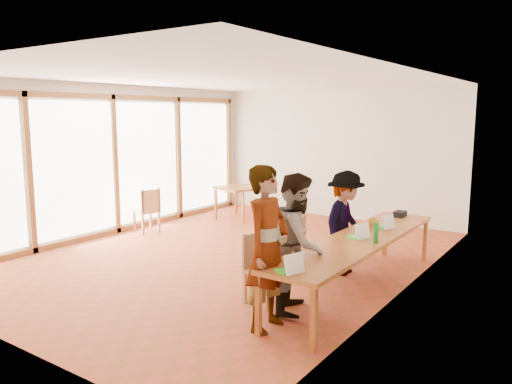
% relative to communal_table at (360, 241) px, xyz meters
% --- Properties ---
extents(ground, '(8.00, 8.00, 0.00)m').
position_rel_communal_table_xyz_m(ground, '(-2.50, 0.40, -0.70)').
color(ground, '#AD422A').
rests_on(ground, ground).
extents(wall_back, '(6.00, 0.10, 3.00)m').
position_rel_communal_table_xyz_m(wall_back, '(-2.50, 4.40, 0.80)').
color(wall_back, beige).
rests_on(wall_back, ground).
extents(wall_right, '(0.10, 8.00, 3.00)m').
position_rel_communal_table_xyz_m(wall_right, '(0.50, 0.40, 0.80)').
color(wall_right, beige).
rests_on(wall_right, ground).
extents(window_wall, '(0.10, 8.00, 3.00)m').
position_rel_communal_table_xyz_m(window_wall, '(-5.46, 0.40, 0.80)').
color(window_wall, white).
rests_on(window_wall, ground).
extents(ceiling, '(6.00, 8.00, 0.04)m').
position_rel_communal_table_xyz_m(ceiling, '(-2.50, 0.40, 2.32)').
color(ceiling, white).
rests_on(ceiling, wall_back).
extents(communal_table, '(0.80, 4.00, 0.75)m').
position_rel_communal_table_xyz_m(communal_table, '(0.00, 0.00, 0.00)').
color(communal_table, '#B16127').
rests_on(communal_table, ground).
extents(side_table, '(0.90, 0.90, 0.75)m').
position_rel_communal_table_xyz_m(side_table, '(-4.22, 2.95, -0.03)').
color(side_table, '#B16127').
rests_on(side_table, ground).
extents(chair_near, '(0.47, 0.47, 0.48)m').
position_rel_communal_table_xyz_m(chair_near, '(-0.92, -1.08, -0.15)').
color(chair_near, tan).
rests_on(chair_near, ground).
extents(chair_mid, '(0.49, 0.49, 0.45)m').
position_rel_communal_table_xyz_m(chair_mid, '(-1.34, 0.02, -0.18)').
color(chair_mid, tan).
rests_on(chair_mid, ground).
extents(chair_far, '(0.45, 0.45, 0.45)m').
position_rel_communal_table_xyz_m(chair_far, '(-1.06, 0.40, -0.18)').
color(chair_far, tan).
rests_on(chair_far, ground).
extents(chair_empty, '(0.48, 0.48, 0.43)m').
position_rel_communal_table_xyz_m(chair_empty, '(-0.90, 1.46, -0.21)').
color(chair_empty, tan).
rests_on(chair_empty, ground).
extents(chair_spare, '(0.53, 0.53, 0.49)m').
position_rel_communal_table_xyz_m(chair_spare, '(-4.90, 0.76, -0.14)').
color(chair_spare, tan).
rests_on(chair_spare, ground).
extents(person_near, '(0.48, 0.70, 1.87)m').
position_rel_communal_table_xyz_m(person_near, '(-0.38, -1.70, 0.23)').
color(person_near, gray).
rests_on(person_near, ground).
extents(person_mid, '(0.91, 1.01, 1.72)m').
position_rel_communal_table_xyz_m(person_mid, '(-0.37, -1.05, 0.15)').
color(person_mid, gray).
rests_on(person_mid, ground).
extents(person_far, '(0.63, 1.04, 1.58)m').
position_rel_communal_table_xyz_m(person_far, '(-0.49, 0.60, 0.09)').
color(person_far, gray).
rests_on(person_far, ground).
extents(laptop_near, '(0.30, 0.31, 0.22)m').
position_rel_communal_table_xyz_m(laptop_near, '(0.00, -1.82, 0.11)').
color(laptop_near, '#40DB2A').
rests_on(laptop_near, communal_table).
extents(laptop_mid, '(0.28, 0.30, 0.21)m').
position_rel_communal_table_xyz_m(laptop_mid, '(0.01, -0.02, 0.11)').
color(laptop_mid, '#40DB2A').
rests_on(laptop_mid, communal_table).
extents(laptop_far, '(0.28, 0.30, 0.21)m').
position_rel_communal_table_xyz_m(laptop_far, '(0.09, 0.75, 0.11)').
color(laptop_far, '#40DB2A').
rests_on(laptop_far, communal_table).
extents(yellow_mug, '(0.16, 0.16, 0.11)m').
position_rel_communal_table_xyz_m(yellow_mug, '(-0.12, 0.78, 0.10)').
color(yellow_mug, gold).
rests_on(yellow_mug, communal_table).
extents(green_bottle, '(0.07, 0.07, 0.28)m').
position_rel_communal_table_xyz_m(green_bottle, '(0.28, -0.13, 0.19)').
color(green_bottle, '#176A1E').
rests_on(green_bottle, communal_table).
extents(clear_glass, '(0.07, 0.07, 0.09)m').
position_rel_communal_table_xyz_m(clear_glass, '(-0.13, -1.34, 0.09)').
color(clear_glass, silver).
rests_on(clear_glass, communal_table).
extents(condiment_cup, '(0.08, 0.08, 0.06)m').
position_rel_communal_table_xyz_m(condiment_cup, '(-0.33, -1.23, 0.08)').
color(condiment_cup, white).
rests_on(condiment_cup, communal_table).
extents(pink_phone, '(0.05, 0.10, 0.01)m').
position_rel_communal_table_xyz_m(pink_phone, '(0.01, 0.49, 0.05)').
color(pink_phone, '#CE4862').
rests_on(pink_phone, communal_table).
extents(black_pouch, '(0.16, 0.26, 0.09)m').
position_rel_communal_table_xyz_m(black_pouch, '(-0.03, 1.71, 0.09)').
color(black_pouch, black).
rests_on(black_pouch, communal_table).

